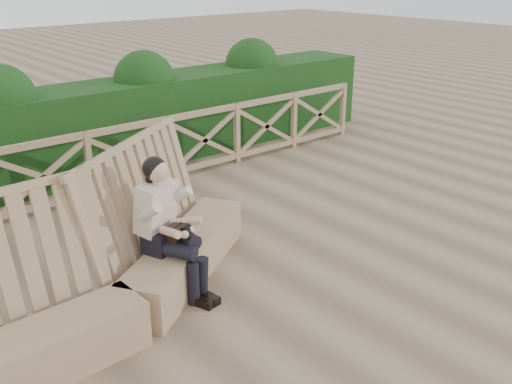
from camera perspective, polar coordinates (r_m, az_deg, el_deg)
ground at (r=6.89m, az=2.11°, el=-7.94°), size 60.00×60.00×0.00m
bench at (r=6.01m, az=-14.79°, el=-9.06°), size 4.57×2.06×1.62m
woman at (r=6.22m, az=-8.91°, el=-3.08°), size 0.60×1.00×1.56m
guardrail at (r=9.33m, az=-12.37°, el=3.46°), size 10.10×0.09×1.10m
hedge at (r=10.32m, az=-15.65°, el=6.06°), size 12.00×1.20×1.50m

